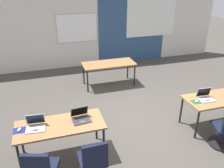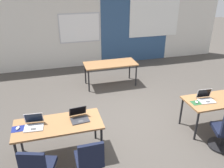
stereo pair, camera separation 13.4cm
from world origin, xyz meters
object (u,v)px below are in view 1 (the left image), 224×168
at_px(desk_near_right, 219,100).
at_px(desk_far_center, 109,65).
at_px(laptop_near_left_inner, 81,117).
at_px(laptop_near_right_inner, 205,97).
at_px(mouse_near_right_inner, 197,101).
at_px(chair_near_left_inner, 93,164).
at_px(laptop_near_left_end, 35,125).
at_px(mouse_near_left_end, 19,130).
at_px(desk_near_left, 60,127).

bearing_deg(desk_near_right, desk_far_center, 122.01).
height_order(laptop_near_left_inner, laptop_near_right_inner, laptop_near_right_inner).
bearing_deg(desk_near_right, mouse_near_right_inner, -178.44).
xyz_separation_m(laptop_near_left_inner, chair_near_left_inner, (0.03, -0.83, -0.39)).
xyz_separation_m(laptop_near_left_end, mouse_near_left_end, (-0.27, 0.00, -0.03)).
bearing_deg(desk_far_center, laptop_near_right_inner, -63.49).
distance_m(chair_near_left_inner, laptop_near_right_inner, 2.85).
relative_size(laptop_near_left_inner, chair_near_left_inner, 0.39).
distance_m(laptop_near_left_end, laptop_near_right_inner, 3.55).
relative_size(desk_near_left, laptop_near_left_end, 4.51).
xyz_separation_m(desk_near_right, laptop_near_left_inner, (-3.10, 0.04, 0.11)).
bearing_deg(mouse_near_left_end, desk_near_right, -0.33).
bearing_deg(laptop_near_left_inner, mouse_near_right_inner, -6.72).
distance_m(desk_near_left, mouse_near_right_inner, 2.88).
relative_size(mouse_near_left_end, mouse_near_right_inner, 1.02).
bearing_deg(desk_far_center, desk_near_left, -122.01).
relative_size(laptop_near_left_inner, laptop_near_left_end, 1.01).
xyz_separation_m(desk_near_left, laptop_near_left_inner, (0.40, 0.04, 0.11)).
relative_size(chair_near_left_inner, mouse_near_right_inner, 8.27).
xyz_separation_m(desk_near_left, laptop_near_left_end, (-0.42, 0.02, 0.11)).
height_order(chair_near_left_inner, mouse_near_right_inner, chair_near_left_inner).
bearing_deg(laptop_near_left_inner, desk_near_left, -178.92).
xyz_separation_m(chair_near_left_inner, mouse_near_right_inner, (2.46, 0.77, 0.36)).
bearing_deg(desk_far_center, mouse_near_right_inner, -68.13).
bearing_deg(desk_near_left, laptop_near_left_end, 176.84).
distance_m(desk_near_left, desk_near_right, 3.50).
bearing_deg(desk_far_center, mouse_near_left_end, -131.38).
bearing_deg(chair_near_left_inner, mouse_near_right_inner, -163.32).
bearing_deg(desk_far_center, desk_near_right, -57.99).
bearing_deg(mouse_near_right_inner, laptop_near_left_end, 179.30).
height_order(desk_near_left, desk_far_center, same).
bearing_deg(laptop_near_left_end, laptop_near_left_inner, 6.58).
bearing_deg(desk_near_right, mouse_near_left_end, 179.67).
distance_m(chair_near_left_inner, laptop_near_left_end, 1.23).
bearing_deg(mouse_near_left_end, desk_near_left, -1.97).
bearing_deg(laptop_near_left_inner, desk_far_center, 58.52).
distance_m(desk_near_left, chair_near_left_inner, 0.94).
distance_m(laptop_near_left_inner, laptop_near_right_inner, 2.74).
xyz_separation_m(laptop_near_left_inner, mouse_near_left_end, (-1.09, -0.02, -0.03)).
relative_size(laptop_near_right_inner, mouse_near_right_inner, 3.14).
distance_m(desk_near_left, mouse_near_left_end, 0.70).
bearing_deg(chair_near_left_inner, desk_near_right, -166.37).
bearing_deg(laptop_near_right_inner, mouse_near_right_inner, -165.10).
bearing_deg(desk_near_right, laptop_near_right_inner, 175.25).
relative_size(desk_near_left, laptop_near_right_inner, 4.57).
bearing_deg(desk_near_right, laptop_near_left_end, 179.66).
height_order(desk_far_center, mouse_near_left_end, mouse_near_left_end).
bearing_deg(mouse_near_left_end, desk_far_center, 48.62).
height_order(desk_far_center, mouse_near_right_inner, mouse_near_right_inner).
height_order(laptop_near_left_inner, laptop_near_left_end, laptop_near_left_end).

